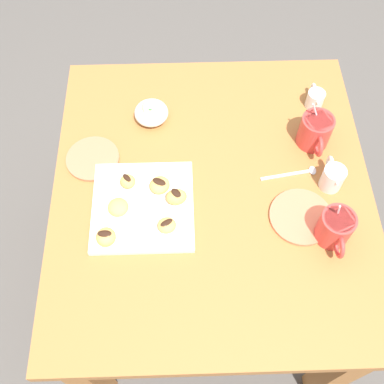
{
  "coord_description": "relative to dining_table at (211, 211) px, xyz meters",
  "views": [
    {
      "loc": [
        0.65,
        -0.08,
        1.83
      ],
      "look_at": [
        0.02,
        -0.06,
        0.77
      ],
      "focal_mm": 43.29,
      "sensor_mm": 36.0,
      "label": 1
    }
  ],
  "objects": [
    {
      "name": "saucer_coral_left",
      "position": [
        0.1,
        0.23,
        0.14
      ],
      "size": [
        0.17,
        0.17,
        0.01
      ],
      "primitive_type": "cylinder",
      "color": "#E5704C",
      "rests_on": "dining_table"
    },
    {
      "name": "beignet_1",
      "position": [
        0.07,
        -0.25,
        0.17
      ],
      "size": [
        0.07,
        0.07,
        0.03
      ],
      "primitive_type": "ellipsoid",
      "rotation": [
        0.0,
        0.0,
        0.39
      ],
      "color": "#DBA351",
      "rests_on": "pastry_plate_square"
    },
    {
      "name": "beignet_4",
      "position": [
        0.12,
        -0.12,
        0.17
      ],
      "size": [
        0.05,
        0.05,
        0.03
      ],
      "primitive_type": "ellipsoid",
      "rotation": [
        0.0,
        0.0,
        1.73
      ],
      "color": "#DBA351",
      "rests_on": "pastry_plate_square"
    },
    {
      "name": "cream_pitcher_white",
      "position": [
        -0.0,
        0.32,
        0.18
      ],
      "size": [
        0.1,
        0.06,
        0.07
      ],
      "color": "silver",
      "rests_on": "dining_table"
    },
    {
      "name": "beignet_0",
      "position": [
        0.01,
        -0.14,
        0.17
      ],
      "size": [
        0.08,
        0.08,
        0.03
      ],
      "primitive_type": "ellipsoid",
      "rotation": [
        0.0,
        0.0,
        0.8
      ],
      "color": "#DBA351",
      "rests_on": "pastry_plate_square"
    },
    {
      "name": "pastry_plate_square",
      "position": [
        0.06,
        -0.19,
        0.14
      ],
      "size": [
        0.27,
        0.27,
        0.02
      ],
      "primitive_type": "cube",
      "color": "silver",
      "rests_on": "dining_table"
    },
    {
      "name": "loose_spoon_near_saucer",
      "position": [
        -0.04,
        0.24,
        0.14
      ],
      "size": [
        0.04,
        0.16,
        0.01
      ],
      "color": "silver",
      "rests_on": "dining_table"
    },
    {
      "name": "coffee_mug_red_right",
      "position": [
        0.15,
        0.3,
        0.19
      ],
      "size": [
        0.13,
        0.09,
        0.15
      ],
      "color": "red",
      "rests_on": "dining_table"
    },
    {
      "name": "coffee_mug_red_left",
      "position": [
        -0.15,
        0.3,
        0.19
      ],
      "size": [
        0.13,
        0.09,
        0.15
      ],
      "color": "red",
      "rests_on": "dining_table"
    },
    {
      "name": "chocolate_sauce_pitcher",
      "position": [
        -0.29,
        0.32,
        0.17
      ],
      "size": [
        0.09,
        0.05,
        0.06
      ],
      "color": "silver",
      "rests_on": "dining_table"
    },
    {
      "name": "chocolate_drizzle_4",
      "position": [
        0.12,
        -0.12,
        0.18
      ],
      "size": [
        0.03,
        0.04,
        0.0
      ],
      "primitive_type": "ellipsoid",
      "rotation": [
        0.0,
        0.0,
        2.09
      ],
      "color": "black",
      "rests_on": "beignet_4"
    },
    {
      "name": "ice_cream_bowl",
      "position": [
        -0.25,
        -0.17,
        0.17
      ],
      "size": [
        0.1,
        0.1,
        0.07
      ],
      "color": "silver",
      "rests_on": "dining_table"
    },
    {
      "name": "chocolate_drizzle_0",
      "position": [
        0.01,
        -0.14,
        0.18
      ],
      "size": [
        0.03,
        0.04,
        0.0
      ],
      "primitive_type": "ellipsoid",
      "rotation": [
        0.0,
        0.0,
        1.08
      ],
      "color": "black",
      "rests_on": "beignet_0"
    },
    {
      "name": "beignet_3",
      "position": [
        0.16,
        -0.28,
        0.17
      ],
      "size": [
        0.06,
        0.05,
        0.04
      ],
      "primitive_type": "ellipsoid",
      "rotation": [
        0.0,
        0.0,
        1.64
      ],
      "color": "#DBA351",
      "rests_on": "pastry_plate_square"
    },
    {
      "name": "chocolate_drizzle_3",
      "position": [
        0.16,
        -0.28,
        0.19
      ],
      "size": [
        0.02,
        0.04,
        0.0
      ],
      "primitive_type": "ellipsoid",
      "rotation": [
        0.0,
        0.0,
        1.53
      ],
      "color": "black",
      "rests_on": "beignet_3"
    },
    {
      "name": "saucer_coral_right",
      "position": [
        -0.1,
        -0.33,
        0.14
      ],
      "size": [
        0.15,
        0.15,
        0.01
      ],
      "primitive_type": "cylinder",
      "color": "#E5704C",
      "rests_on": "dining_table"
    },
    {
      "name": "beignet_2",
      "position": [
        -0.01,
        -0.23,
        0.17
      ],
      "size": [
        0.06,
        0.06,
        0.03
      ],
      "primitive_type": "ellipsoid",
      "rotation": [
        0.0,
        0.0,
        4.21
      ],
      "color": "#DBA351",
      "rests_on": "pastry_plate_square"
    },
    {
      "name": "ground_plane",
      "position": [
        0.0,
        0.0,
        -0.61
      ],
      "size": [
        8.0,
        8.0,
        0.0
      ],
      "primitive_type": "plane",
      "color": "#514C47"
    },
    {
      "name": "dining_table",
      "position": [
        0.0,
        0.0,
        0.0
      ],
      "size": [
        0.96,
        0.87,
        0.75
      ],
      "color": "#A36633",
      "rests_on": "ground_plane"
    },
    {
      "name": "chocolate_drizzle_2",
      "position": [
        -0.01,
        -0.23,
        0.19
      ],
      "size": [
        0.03,
        0.03,
        0.0
      ],
      "primitive_type": "ellipsoid",
      "rotation": [
        0.0,
        0.0,
        3.84
      ],
      "color": "black",
      "rests_on": "beignet_2"
    },
    {
      "name": "beignet_5",
      "position": [
        0.05,
        -0.1,
        0.17
      ],
      "size": [
        0.05,
        0.06,
        0.04
      ],
      "primitive_type": "ellipsoid",
      "rotation": [
        0.0,
        0.0,
        0.17
      ],
      "color": "#DBA351",
      "rests_on": "pastry_plate_square"
    },
    {
      "name": "chocolate_drizzle_5",
      "position": [
        0.05,
        -0.1,
        0.19
      ],
      "size": [
        0.04,
        0.03,
        0.0
      ],
      "primitive_type": "ellipsoid",
      "rotation": [
        0.0,
        0.0,
        0.67
      ],
      "color": "black",
      "rests_on": "beignet_5"
    }
  ]
}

